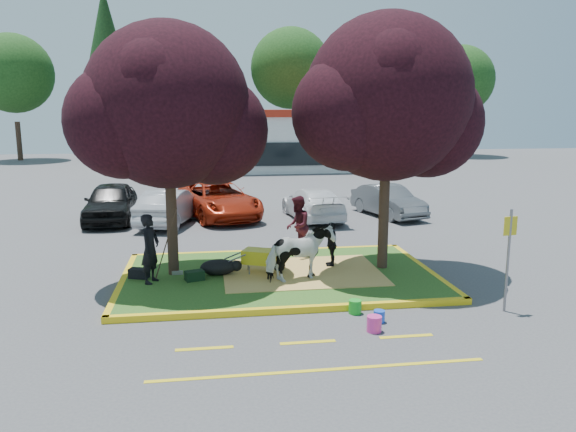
{
  "coord_description": "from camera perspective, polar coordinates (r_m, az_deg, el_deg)",
  "views": [
    {
      "loc": [
        -1.88,
        -14.31,
        4.49
      ],
      "look_at": [
        0.3,
        0.5,
        1.61
      ],
      "focal_mm": 35.0,
      "sensor_mm": 36.0,
      "label": 1
    }
  ],
  "objects": [
    {
      "name": "gear_bag_green",
      "position": [
        14.65,
        -9.48,
        -5.99
      ],
      "size": [
        0.53,
        0.42,
        0.25
      ],
      "primitive_type": "cube",
      "rotation": [
        0.0,
        0.0,
        0.31
      ],
      "color": "black",
      "rests_on": "median_island"
    },
    {
      "name": "bucket_green",
      "position": [
        12.71,
        6.82,
        -9.14
      ],
      "size": [
        0.35,
        0.35,
        0.31
      ],
      "primitive_type": "cylinder",
      "rotation": [
        0.0,
        0.0,
        -0.24
      ],
      "color": "green",
      "rests_on": "ground"
    },
    {
      "name": "bucket_blue",
      "position": [
        12.3,
        9.25,
        -10.03
      ],
      "size": [
        0.29,
        0.29,
        0.26
      ],
      "primitive_type": "cylinder",
      "rotation": [
        0.0,
        0.0,
        -0.22
      ],
      "color": "blue",
      "rests_on": "ground"
    },
    {
      "name": "fire_lane_stripe_c",
      "position": [
        11.72,
        11.91,
        -11.87
      ],
      "size": [
        1.1,
        0.12,
        0.01
      ],
      "primitive_type": "cube",
      "color": "yellow",
      "rests_on": "ground"
    },
    {
      "name": "curb_left",
      "position": [
        15.14,
        -16.45,
        -6.54
      ],
      "size": [
        0.16,
        5.3,
        0.15
      ],
      "primitive_type": "cube",
      "color": "yellow",
      "rests_on": "ground"
    },
    {
      "name": "car_silver",
      "position": [
        22.47,
        -11.99,
        0.92
      ],
      "size": [
        2.49,
        4.46,
        1.39
      ],
      "primitive_type": "imported",
      "rotation": [
        0.0,
        0.0,
        2.89
      ],
      "color": "#A1A3A9",
      "rests_on": "ground"
    },
    {
      "name": "visitor_a",
      "position": [
        16.66,
        0.97,
        -1.03
      ],
      "size": [
        0.88,
        1.02,
        1.8
      ],
      "primitive_type": "imported",
      "rotation": [
        0.0,
        0.0,
        -1.82
      ],
      "color": "#3F121C",
      "rests_on": "median_island"
    },
    {
      "name": "gear_bag_dark",
      "position": [
        15.15,
        -14.89,
        -5.64
      ],
      "size": [
        0.56,
        0.41,
        0.25
      ],
      "primitive_type": "cube",
      "rotation": [
        0.0,
        0.0,
        -0.3
      ],
      "color": "black",
      "rests_on": "median_island"
    },
    {
      "name": "curb_far",
      "position": [
        17.56,
        -1.96,
        -3.69
      ],
      "size": [
        8.3,
        0.16,
        0.15
      ],
      "primitive_type": "cube",
      "color": "yellow",
      "rests_on": "ground"
    },
    {
      "name": "fire_lane_stripe_b",
      "position": [
        11.22,
        2.03,
        -12.69
      ],
      "size": [
        1.1,
        0.12,
        0.01
      ],
      "primitive_type": "cube",
      "color": "yellow",
      "rests_on": "ground"
    },
    {
      "name": "tree_purple_right",
      "position": [
        15.27,
        10.15,
        10.98
      ],
      "size": [
        5.3,
        4.4,
        6.82
      ],
      "color": "black",
      "rests_on": "median_island"
    },
    {
      "name": "car_white",
      "position": [
        23.02,
        2.56,
        1.28
      ],
      "size": [
        2.25,
        4.65,
        1.31
      ],
      "primitive_type": "imported",
      "rotation": [
        0.0,
        0.0,
        3.24
      ],
      "color": "white",
      "rests_on": "ground"
    },
    {
      "name": "car_black",
      "position": [
        23.66,
        -17.55,
        1.34
      ],
      "size": [
        1.9,
        4.59,
        1.55
      ],
      "primitive_type": "imported",
      "rotation": [
        0.0,
        0.0,
        0.01
      ],
      "color": "black",
      "rests_on": "ground"
    },
    {
      "name": "handler",
      "position": [
        14.5,
        -13.83,
        -3.25
      ],
      "size": [
        0.63,
        0.75,
        1.76
      ],
      "primitive_type": "imported",
      "rotation": [
        0.0,
        0.0,
        1.18
      ],
      "color": "black",
      "rests_on": "median_island"
    },
    {
      "name": "bucket_pink",
      "position": [
        11.78,
        8.74,
        -10.78
      ],
      "size": [
        0.33,
        0.33,
        0.33
      ],
      "primitive_type": "cylinder",
      "rotation": [
        0.0,
        0.0,
        0.09
      ],
      "color": "#E53294",
      "rests_on": "ground"
    },
    {
      "name": "wheelbarrow",
      "position": [
        15.08,
        -2.77,
        -4.17
      ],
      "size": [
        1.63,
        0.88,
        0.62
      ],
      "rotation": [
        0.0,
        0.0,
        -0.43
      ],
      "color": "black",
      "rests_on": "median_island"
    },
    {
      "name": "straw_bedding",
      "position": [
        15.16,
        1.41,
        -5.74
      ],
      "size": [
        4.2,
        3.0,
        0.01
      ],
      "primitive_type": "cube",
      "color": "#E0B65C",
      "rests_on": "median_island"
    },
    {
      "name": "visitor_b",
      "position": [
        15.67,
        4.44,
        -2.87
      ],
      "size": [
        0.39,
        0.76,
        1.24
      ],
      "primitive_type": "imported",
      "rotation": [
        0.0,
        0.0,
        -1.69
      ],
      "color": "black",
      "rests_on": "median_island"
    },
    {
      "name": "sign_post",
      "position": [
        13.3,
        21.51,
        -3.19
      ],
      "size": [
        0.33,
        0.08,
        2.34
      ],
      "rotation": [
        0.0,
        0.0,
        0.16
      ],
      "color": "slate",
      "rests_on": "ground"
    },
    {
      "name": "ground",
      "position": [
        15.11,
        -0.85,
        -6.4
      ],
      "size": [
        90.0,
        90.0,
        0.0
      ],
      "primitive_type": "plane",
      "color": "#424244",
      "rests_on": "ground"
    },
    {
      "name": "fire_lane_long",
      "position": [
        10.15,
        3.3,
        -15.36
      ],
      "size": [
        6.0,
        0.1,
        0.01
      ],
      "primitive_type": "cube",
      "color": "yellow",
      "rests_on": "ground"
    },
    {
      "name": "car_red",
      "position": [
        23.55,
        -7.08,
        1.63
      ],
      "size": [
        3.92,
        5.81,
        1.48
      ],
      "primitive_type": "imported",
      "rotation": [
        0.0,
        0.0,
        0.3
      ],
      "color": "#A0230D",
      "rests_on": "ground"
    },
    {
      "name": "fire_lane_stripe_a",
      "position": [
        11.06,
        -8.49,
        -13.17
      ],
      "size": [
        1.1,
        0.12,
        0.01
      ],
      "primitive_type": "cube",
      "color": "yellow",
      "rests_on": "ground"
    },
    {
      "name": "curb_near",
      "position": [
        12.67,
        0.7,
        -9.5
      ],
      "size": [
        8.3,
        0.16,
        0.15
      ],
      "primitive_type": "cube",
      "color": "yellow",
      "rests_on": "ground"
    },
    {
      "name": "median_island",
      "position": [
        15.09,
        -0.85,
        -6.13
      ],
      "size": [
        8.0,
        5.0,
        0.15
      ],
      "primitive_type": "cube",
      "color": "#2A571B",
      "rests_on": "ground"
    },
    {
      "name": "car_grey",
      "position": [
        24.01,
        10.14,
        1.52
      ],
      "size": [
        2.39,
        4.21,
        1.31
      ],
      "primitive_type": "imported",
      "rotation": [
        0.0,
        0.0,
        0.27
      ],
      "color": "#53575A",
      "rests_on": "ground"
    },
    {
      "name": "cow",
      "position": [
        14.25,
        1.2,
        -3.79
      ],
      "size": [
        1.89,
        1.32,
        1.46
      ],
      "primitive_type": "imported",
      "rotation": [
        0.0,
        0.0,
        1.91
      ],
      "color": "white",
      "rests_on": "median_island"
    },
    {
      "name": "treeline",
      "position": [
        52.11,
        -5.09,
        14.4
      ],
      "size": [
        46.58,
        7.8,
        14.63
      ],
      "color": "black",
      "rests_on": "ground"
    },
    {
      "name": "retail_building",
      "position": [
        42.53,
        -3.15,
        7.84
      ],
      "size": [
        20.4,
        8.4,
        4.4
      ],
      "color": "silver",
      "rests_on": "ground"
    },
    {
      "name": "calf",
      "position": [
        15.01,
        -7.06,
        -5.17
      ],
      "size": [
        1.11,
        0.87,
        0.42
      ],
      "primitive_type": "ellipsoid",
      "rotation": [
        0.0,
        0.0,
        -0.38
      ],
      "color": "black",
      "rests_on": "median_island"
    },
    {
      "name": "curb_right",
      "position": [
        16.12,
        13.75,
        -5.34
      ],
      "size": [
        0.16,
        5.3,
        0.15
      ],
      "primitive_type": "cube",
      "color": "yellow",
      "rests_on": "ground"
    },
    {
      "name": "tree_purple_left",
      "position": [
        14.72,
        -12.06,
        10.14
      ],
      "size": [
        5.06,
        4.2,
        6.51
      ],
      "color": "black",
      "rests_on": "median_island"
    }
  ]
}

